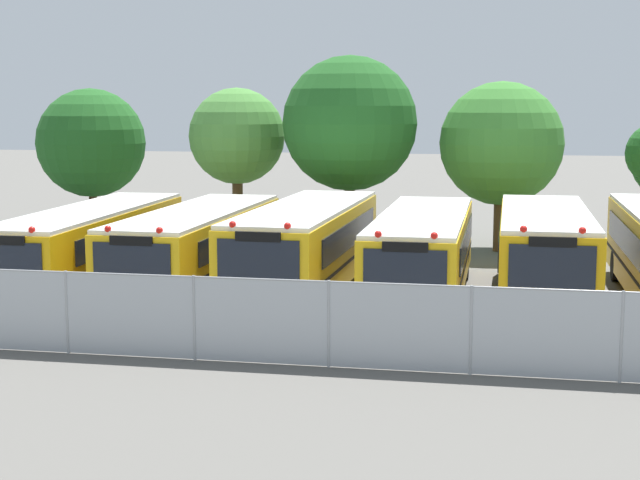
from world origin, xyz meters
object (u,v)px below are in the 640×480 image
(school_bus_1, at_px, (198,245))
(tree_3, at_px, (498,145))
(tree_0, at_px, (89,141))
(tree_2, at_px, (353,125))
(school_bus_0, at_px, (91,243))
(school_bus_3, at_px, (423,251))
(school_bus_2, at_px, (306,245))
(tree_1, at_px, (235,136))
(school_bus_4, at_px, (544,252))

(school_bus_1, bearing_deg, tree_3, -133.48)
(tree_3, bearing_deg, tree_0, 176.69)
(tree_0, distance_m, tree_3, 16.94)
(tree_0, height_order, tree_2, tree_2)
(school_bus_0, distance_m, school_bus_3, 10.20)
(school_bus_1, distance_m, school_bus_2, 3.44)
(school_bus_1, xyz_separation_m, tree_2, (3.43, 8.49, 3.46))
(school_bus_3, bearing_deg, school_bus_0, 0.17)
(school_bus_2, distance_m, tree_2, 9.34)
(school_bus_3, relative_size, tree_0, 1.67)
(school_bus_1, height_order, tree_1, tree_1)
(school_bus_4, height_order, tree_1, tree_1)
(school_bus_4, xyz_separation_m, tree_1, (-11.78, 9.54, 2.89))
(tree_3, bearing_deg, school_bus_1, -133.90)
(school_bus_2, height_order, tree_2, tree_2)
(school_bus_1, distance_m, tree_0, 13.25)
(tree_2, xyz_separation_m, tree_3, (5.40, 0.69, -0.73))
(school_bus_0, height_order, school_bus_4, school_bus_4)
(school_bus_0, bearing_deg, school_bus_2, 179.54)
(school_bus_0, height_order, tree_1, tree_1)
(school_bus_0, xyz_separation_m, tree_2, (6.75, 8.85, 3.46))
(school_bus_3, relative_size, tree_2, 1.40)
(school_bus_2, distance_m, tree_3, 11.16)
(school_bus_0, bearing_deg, school_bus_1, -175.41)
(school_bus_4, bearing_deg, tree_1, -38.95)
(tree_1, distance_m, tree_2, 5.00)
(school_bus_3, bearing_deg, school_bus_2, -1.20)
(tree_1, bearing_deg, school_bus_1, -81.03)
(tree_0, bearing_deg, tree_3, -3.31)
(school_bus_4, distance_m, tree_2, 11.56)
(school_bus_4, distance_m, tree_1, 15.43)
(tree_1, bearing_deg, tree_2, -10.01)
(school_bus_2, xyz_separation_m, tree_3, (5.41, 9.41, 2.62))
(school_bus_2, distance_m, tree_0, 15.72)
(school_bus_1, xyz_separation_m, tree_0, (-8.08, 10.16, 2.68))
(school_bus_1, distance_m, school_bus_4, 10.31)
(school_bus_2, bearing_deg, tree_3, -118.51)
(school_bus_1, height_order, school_bus_4, school_bus_4)
(school_bus_3, distance_m, school_bus_4, 3.43)
(school_bus_2, relative_size, tree_3, 1.62)
(school_bus_0, bearing_deg, school_bus_3, 178.84)
(school_bus_3, height_order, tree_0, tree_0)
(school_bus_3, xyz_separation_m, school_bus_4, (3.42, 0.11, 0.07))
(school_bus_3, bearing_deg, tree_2, -68.75)
(tree_1, height_order, tree_2, tree_2)
(school_bus_2, distance_m, school_bus_3, 3.45)
(school_bus_3, distance_m, tree_1, 13.10)
(school_bus_2, xyz_separation_m, tree_1, (-4.91, 9.58, 2.89))
(school_bus_3, xyz_separation_m, tree_2, (-3.45, 8.78, 3.43))
(tree_1, distance_m, tree_3, 10.32)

